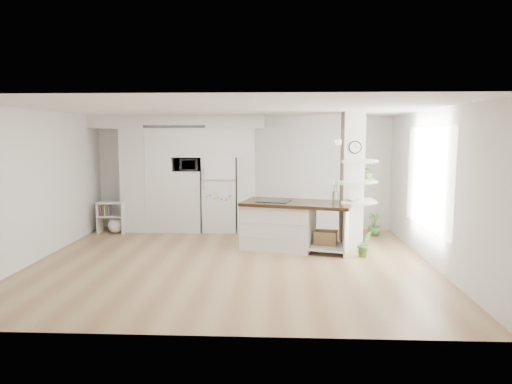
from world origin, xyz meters
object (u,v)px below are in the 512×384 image
(kitchen_island, at_px, (285,224))
(bookshelf, at_px, (113,219))
(refrigerator, at_px, (220,194))
(floor_plant_a, at_px, (364,244))

(kitchen_island, bearing_deg, bookshelf, 176.75)
(kitchen_island, xyz_separation_m, bookshelf, (-3.93, 1.26, -0.18))
(refrigerator, height_order, bookshelf, refrigerator)
(kitchen_island, xyz_separation_m, floor_plant_a, (1.47, -0.59, -0.25))
(kitchen_island, distance_m, floor_plant_a, 1.60)
(refrigerator, distance_m, bookshelf, 2.54)
(kitchen_island, relative_size, floor_plant_a, 4.66)
(bookshelf, relative_size, floor_plant_a, 1.47)
(refrigerator, height_order, kitchen_island, refrigerator)
(refrigerator, relative_size, kitchen_island, 0.76)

